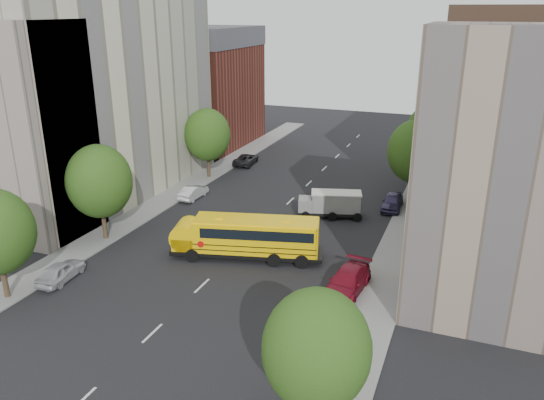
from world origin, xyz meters
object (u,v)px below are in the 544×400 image
Objects in this scene: parked_car_4 at (392,202)px; parked_car_0 at (61,271)px; street_tree_2 at (207,135)px; street_tree_3 at (316,349)px; street_tree_1 at (99,181)px; school_bus at (245,236)px; safari_truck at (331,204)px; street_tree_5 at (428,130)px; parked_car_3 at (347,282)px; parked_car_5 at (412,163)px; street_tree_4 at (415,151)px; parked_car_1 at (193,192)px; parked_car_2 at (246,159)px.

parked_car_0 is at bearing -132.61° from parked_car_4.
street_tree_2 is 1.79× the size of parked_car_4.
street_tree_3 is at bearing -55.49° from street_tree_2.
street_tree_1 reaches higher than school_bus.
safari_truck is (15.76, -6.53, -3.58)m from street_tree_2.
street_tree_5 is 31.51m from parked_car_3.
parked_car_4 is (20.60, -2.57, -4.09)m from street_tree_2.
street_tree_1 reaches higher than parked_car_5.
street_tree_4 is 12.28m from parked_car_5.
safari_truck is at bearing -178.68° from parked_car_1.
parked_car_0 is at bearing -129.50° from street_tree_4.
parked_car_2 is 1.07× the size of parked_car_4.
parked_car_2 is at bearing 86.00° from street_tree_1.
street_tree_4 reaches higher than street_tree_1.
street_tree_1 reaches higher than parked_car_4.
parked_car_2 is at bearing -95.42° from parked_car_0.
street_tree_5 is 21.47m from parked_car_2.
parked_car_1 reaches higher than parked_car_2.
school_bus reaches higher than parked_car_3.
parked_car_4 is at bearing -95.49° from street_tree_5.
school_bus is 2.96× the size of parked_car_1.
street_tree_4 is at bearing -134.65° from parked_car_0.
parked_car_2 is 0.96× the size of parked_car_5.
street_tree_3 is at bearing -90.00° from street_tree_5.
street_tree_1 reaches higher than parked_car_2.
street_tree_1 reaches higher than parked_car_0.
street_tree_2 is at bearing 69.18° from parked_car_2.
parked_car_5 reaches higher than parked_car_1.
street_tree_4 is at bearing 90.00° from street_tree_3.
street_tree_4 reaches higher than parked_car_2.
parked_car_1 is at bearing -161.75° from street_tree_4.
street_tree_5 is (22.00, 12.00, -0.12)m from street_tree_2.
safari_truck is (-6.24, -18.53, -3.46)m from street_tree_5.
street_tree_5 reaches higher than parked_car_3.
parked_car_1 is at bearing 120.57° from school_bus.
street_tree_1 is 1.36× the size of safari_truck.
street_tree_3 is 43.51m from parked_car_2.
parked_car_2 is (-20.30, -5.71, -4.06)m from street_tree_5.
safari_truck is 6.27m from parked_car_4.
parked_car_1 is (-10.23, 10.23, -1.14)m from school_bus.
street_tree_5 is at bearing 56.47° from school_bus.
street_tree_2 is at bearing 90.00° from street_tree_1.
safari_truck is 14.00m from parked_car_1.
street_tree_2 is 8.07m from parked_car_1.
street_tree_2 is 0.66× the size of school_bus.
parked_car_0 is at bearing 84.03° from parked_car_2.
parked_car_0 is at bearing 90.06° from parked_car_1.
street_tree_3 is at bearing -89.30° from parked_car_4.
parked_car_4 is at bearing 94.61° from parked_car_3.
parked_car_2 is 19.58m from parked_car_5.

